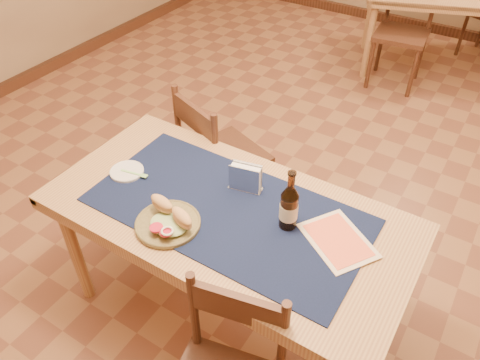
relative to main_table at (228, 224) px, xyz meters
The scene contains 13 objects.
room 1.08m from the main_table, 90.00° to the left, with size 6.04×7.04×2.84m.
main_table is the anchor object (origin of this frame).
placemat 0.09m from the main_table, ahead, with size 1.20×0.60×0.01m, color #0F183A.
baseboard 1.01m from the main_table, 90.00° to the left, with size 6.00×7.00×0.10m.
back_table 3.42m from the main_table, 86.11° to the left, with size 1.80×1.31×0.75m.
chair_main_far 0.76m from the main_table, 127.60° to the left, with size 0.54×0.54×0.92m.
chair_back_near 2.93m from the main_table, 91.63° to the left, with size 0.48×0.48×0.95m.
sandwich_plate 0.28m from the main_table, 126.07° to the right, with size 0.27×0.27×0.10m.
side_plate 0.55m from the main_table, behind, with size 0.16×0.16×0.01m.
fork 0.50m from the main_table, behind, with size 0.14×0.04×0.00m.
beer_bottle 0.33m from the main_table, 11.66° to the left, with size 0.08×0.08×0.28m.
napkin_holder 0.22m from the main_table, 92.31° to the left, with size 0.16×0.08×0.13m.
menu_card 0.49m from the main_table, 10.05° to the left, with size 0.37×0.34×0.01m.
Camera 1 is at (0.81, -2.00, 2.16)m, focal length 35.00 mm.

